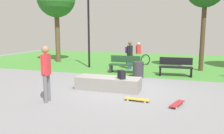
{
  "coord_description": "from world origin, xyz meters",
  "views": [
    {
      "loc": [
        2.35,
        -8.45,
        2.25
      ],
      "look_at": [
        -0.51,
        0.11,
        0.8
      ],
      "focal_mm": 36.84,
      "sensor_mm": 36.0,
      "label": 1
    }
  ],
  "objects_px": {
    "lamp_post": "(89,19)",
    "backpack_on_ledge": "(122,75)",
    "skater_performing_trick": "(46,69)",
    "pedestrian_with_backpack": "(129,53)",
    "skateboard_by_ledge": "(137,99)",
    "park_bench_center_lawn": "(176,66)",
    "concrete_ledge": "(108,83)",
    "skateboard_spare": "(177,104)",
    "trash_bin": "(138,70)",
    "park_bench_far_left": "(125,64)",
    "cyclist_on_bicycle": "(138,56)"
  },
  "relations": [
    {
      "from": "concrete_ledge",
      "to": "cyclist_on_bicycle",
      "type": "bearing_deg",
      "value": 91.72
    },
    {
      "from": "pedestrian_with_backpack",
      "to": "cyclist_on_bicycle",
      "type": "height_order",
      "value": "pedestrian_with_backpack"
    },
    {
      "from": "concrete_ledge",
      "to": "pedestrian_with_backpack",
      "type": "relative_size",
      "value": 1.51
    },
    {
      "from": "backpack_on_ledge",
      "to": "trash_bin",
      "type": "distance_m",
      "value": 2.69
    },
    {
      "from": "lamp_post",
      "to": "cyclist_on_bicycle",
      "type": "relative_size",
      "value": 3.23
    },
    {
      "from": "concrete_ledge",
      "to": "skater_performing_trick",
      "type": "distance_m",
      "value": 2.58
    },
    {
      "from": "backpack_on_ledge",
      "to": "pedestrian_with_backpack",
      "type": "height_order",
      "value": "pedestrian_with_backpack"
    },
    {
      "from": "skateboard_spare",
      "to": "trash_bin",
      "type": "xyz_separation_m",
      "value": [
        -1.99,
        3.7,
        0.32
      ]
    },
    {
      "from": "skateboard_by_ledge",
      "to": "park_bench_far_left",
      "type": "relative_size",
      "value": 0.5
    },
    {
      "from": "trash_bin",
      "to": "pedestrian_with_backpack",
      "type": "distance_m",
      "value": 2.56
    },
    {
      "from": "skater_performing_trick",
      "to": "pedestrian_with_backpack",
      "type": "height_order",
      "value": "skater_performing_trick"
    },
    {
      "from": "lamp_post",
      "to": "skater_performing_trick",
      "type": "bearing_deg",
      "value": -77.05
    },
    {
      "from": "skateboard_spare",
      "to": "skater_performing_trick",
      "type": "bearing_deg",
      "value": -167.2
    },
    {
      "from": "backpack_on_ledge",
      "to": "pedestrian_with_backpack",
      "type": "xyz_separation_m",
      "value": [
        -0.95,
        4.95,
        0.33
      ]
    },
    {
      "from": "skateboard_spare",
      "to": "pedestrian_with_backpack",
      "type": "distance_m",
      "value": 6.75
    },
    {
      "from": "park_bench_center_lawn",
      "to": "cyclist_on_bicycle",
      "type": "height_order",
      "value": "cyclist_on_bicycle"
    },
    {
      "from": "backpack_on_ledge",
      "to": "skateboard_spare",
      "type": "distance_m",
      "value": 2.36
    },
    {
      "from": "pedestrian_with_backpack",
      "to": "cyclist_on_bicycle",
      "type": "xyz_separation_m",
      "value": [
        0.19,
        1.61,
        -0.34
      ]
    },
    {
      "from": "backpack_on_ledge",
      "to": "lamp_post",
      "type": "distance_m",
      "value": 6.33
    },
    {
      "from": "skateboard_spare",
      "to": "lamp_post",
      "type": "relative_size",
      "value": 0.17
    },
    {
      "from": "park_bench_far_left",
      "to": "park_bench_center_lawn",
      "type": "height_order",
      "value": "same"
    },
    {
      "from": "trash_bin",
      "to": "cyclist_on_bicycle",
      "type": "distance_m",
      "value": 3.98
    },
    {
      "from": "skateboard_by_ledge",
      "to": "park_bench_far_left",
      "type": "height_order",
      "value": "park_bench_far_left"
    },
    {
      "from": "backpack_on_ledge",
      "to": "park_bench_far_left",
      "type": "xyz_separation_m",
      "value": [
        -0.88,
        3.67,
        -0.16
      ]
    },
    {
      "from": "pedestrian_with_backpack",
      "to": "skateboard_by_ledge",
      "type": "bearing_deg",
      "value": -73.53
    },
    {
      "from": "lamp_post",
      "to": "backpack_on_ledge",
      "type": "bearing_deg",
      "value": -54.36
    },
    {
      "from": "skateboard_by_ledge",
      "to": "park_bench_center_lawn",
      "type": "height_order",
      "value": "park_bench_center_lawn"
    },
    {
      "from": "skateboard_by_ledge",
      "to": "lamp_post",
      "type": "distance_m",
      "value": 7.7
    },
    {
      "from": "trash_bin",
      "to": "park_bench_far_left",
      "type": "bearing_deg",
      "value": 133.3
    },
    {
      "from": "skater_performing_trick",
      "to": "skateboard_by_ledge",
      "type": "xyz_separation_m",
      "value": [
        2.69,
        0.96,
        -0.99
      ]
    },
    {
      "from": "skateboard_by_ledge",
      "to": "park_bench_center_lawn",
      "type": "distance_m",
      "value": 4.77
    },
    {
      "from": "park_bench_far_left",
      "to": "skateboard_by_ledge",
      "type": "bearing_deg",
      "value": -70.07
    },
    {
      "from": "skateboard_spare",
      "to": "pedestrian_with_backpack",
      "type": "relative_size",
      "value": 0.51
    },
    {
      "from": "concrete_ledge",
      "to": "skater_performing_trick",
      "type": "height_order",
      "value": "skater_performing_trick"
    },
    {
      "from": "concrete_ledge",
      "to": "skateboard_spare",
      "type": "xyz_separation_m",
      "value": [
        2.61,
        -1.17,
        -0.18
      ]
    },
    {
      "from": "skater_performing_trick",
      "to": "cyclist_on_bicycle",
      "type": "relative_size",
      "value": 1.17
    },
    {
      "from": "concrete_ledge",
      "to": "lamp_post",
      "type": "distance_m",
      "value": 6.1
    },
    {
      "from": "backpack_on_ledge",
      "to": "skateboard_spare",
      "type": "bearing_deg",
      "value": 19.06
    },
    {
      "from": "skater_performing_trick",
      "to": "park_bench_far_left",
      "type": "distance_m",
      "value": 5.71
    },
    {
      "from": "concrete_ledge",
      "to": "pedestrian_with_backpack",
      "type": "xyz_separation_m",
      "value": [
        -0.38,
        4.81,
        0.73
      ]
    },
    {
      "from": "park_bench_far_left",
      "to": "trash_bin",
      "type": "distance_m",
      "value": 1.37
    },
    {
      "from": "backpack_on_ledge",
      "to": "trash_bin",
      "type": "bearing_deg",
      "value": 134.51
    },
    {
      "from": "skateboard_by_ledge",
      "to": "trash_bin",
      "type": "relative_size",
      "value": 1.04
    },
    {
      "from": "concrete_ledge",
      "to": "park_bench_far_left",
      "type": "distance_m",
      "value": 3.55
    },
    {
      "from": "concrete_ledge",
      "to": "skater_performing_trick",
      "type": "relative_size",
      "value": 1.38
    },
    {
      "from": "park_bench_center_lawn",
      "to": "pedestrian_with_backpack",
      "type": "relative_size",
      "value": 1.0
    },
    {
      "from": "backpack_on_ledge",
      "to": "park_bench_center_lawn",
      "type": "distance_m",
      "value": 4.08
    },
    {
      "from": "concrete_ledge",
      "to": "trash_bin",
      "type": "relative_size",
      "value": 3.17
    },
    {
      "from": "skateboard_spare",
      "to": "park_bench_center_lawn",
      "type": "height_order",
      "value": "park_bench_center_lawn"
    },
    {
      "from": "skateboard_spare",
      "to": "lamp_post",
      "type": "distance_m",
      "value": 8.49
    }
  ]
}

